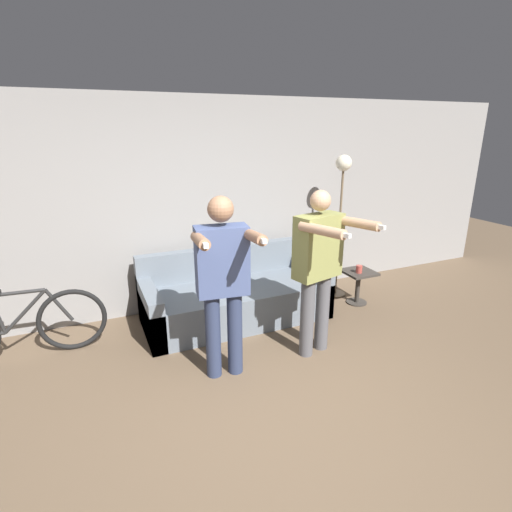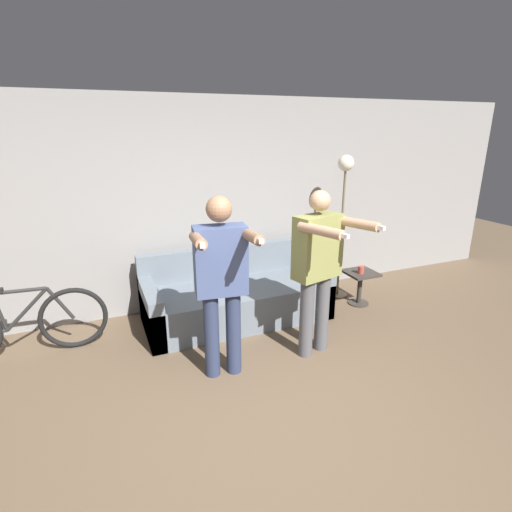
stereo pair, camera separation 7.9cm
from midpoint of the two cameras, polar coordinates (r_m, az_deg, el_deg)
ground_plane at (r=3.27m, az=3.91°, el=-25.18°), size 16.00×16.00×0.00m
wall_back at (r=5.00m, az=-10.26°, el=6.93°), size 10.00×0.05×2.60m
couch at (r=4.87m, az=-3.52°, el=-5.92°), size 2.18×0.94×0.81m
person_left at (r=3.50m, az=-5.41°, el=-2.92°), size 0.59×0.72×1.69m
person_right at (r=3.91m, az=8.39°, el=-0.92°), size 0.65×0.77×1.68m
cat at (r=4.96m, az=-6.08°, el=1.98°), size 0.49×0.13×0.15m
floor_lamp at (r=5.32m, az=11.74°, el=9.08°), size 0.27×0.27×1.90m
side_table at (r=5.39m, az=13.99°, el=-3.43°), size 0.38×0.38×0.45m
cup at (r=5.27m, az=14.09°, el=-1.83°), size 0.08×0.08×0.10m
bicycle at (r=4.65m, az=-31.25°, el=-8.72°), size 1.65×0.07×0.76m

